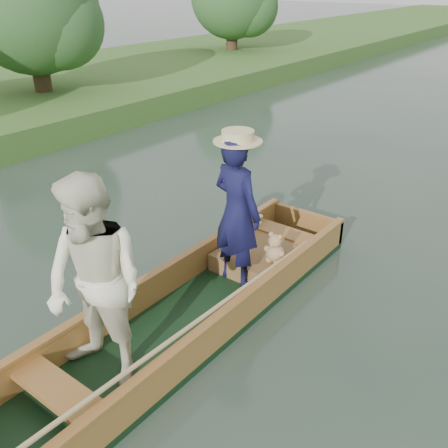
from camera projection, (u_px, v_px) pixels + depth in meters
The scene contains 2 objects.
ground at pixel (190, 323), 5.33m from camera, with size 120.00×120.00×0.00m, color #283D30.
punt at pixel (169, 275), 4.84m from camera, with size 1.12×5.04×2.00m.
Camera 1 is at (2.90, -3.17, 3.35)m, focal length 40.00 mm.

